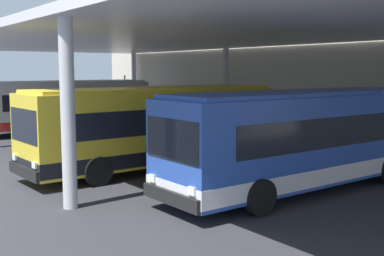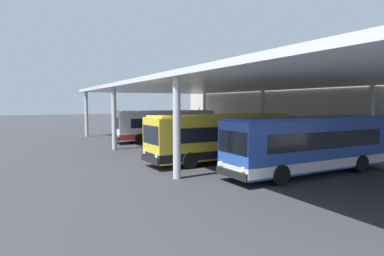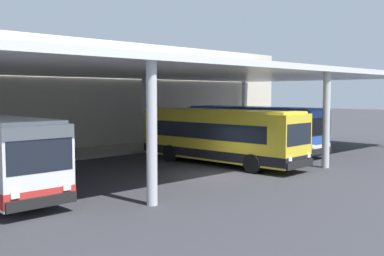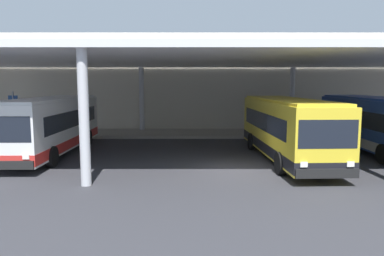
# 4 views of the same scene
# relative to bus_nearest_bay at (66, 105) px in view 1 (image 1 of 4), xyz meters

# --- Properties ---
(ground_plane) EXTENTS (200.00, 200.00, 0.00)m
(ground_plane) POSITION_rel_bus_nearest_bay_xyz_m (9.92, -3.84, -1.66)
(ground_plane) COLOR #333338
(platform_kerb) EXTENTS (42.00, 4.50, 0.18)m
(platform_kerb) POSITION_rel_bus_nearest_bay_xyz_m (9.92, 7.91, -1.57)
(platform_kerb) COLOR gray
(platform_kerb) RESTS_ON ground
(station_building_facade) EXTENTS (48.00, 1.60, 8.12)m
(station_building_facade) POSITION_rel_bus_nearest_bay_xyz_m (9.92, 11.16, 2.40)
(station_building_facade) COLOR beige
(station_building_facade) RESTS_ON ground
(canopy_shelter) EXTENTS (40.00, 17.00, 5.55)m
(canopy_shelter) POSITION_rel_bus_nearest_bay_xyz_m (9.92, 1.66, 3.66)
(canopy_shelter) COLOR silver
(canopy_shelter) RESTS_ON ground
(bus_nearest_bay) EXTENTS (2.77, 10.54, 3.17)m
(bus_nearest_bay) POSITION_rel_bus_nearest_bay_xyz_m (0.00, 0.00, 0.00)
(bus_nearest_bay) COLOR white
(bus_nearest_bay) RESTS_ON ground
(bus_second_bay) EXTENTS (3.02, 10.62, 3.17)m
(bus_second_bay) POSITION_rel_bus_nearest_bay_xyz_m (12.81, -1.42, 0.00)
(bus_second_bay) COLOR yellow
(bus_second_bay) RESTS_ON ground
(bus_middle_bay) EXTENTS (2.82, 10.56, 3.17)m
(bus_middle_bay) POSITION_rel_bus_nearest_bay_xyz_m (18.48, 0.63, 0.00)
(bus_middle_bay) COLOR #284CA8
(bus_middle_bay) RESTS_ON ground
(banner_sign) EXTENTS (0.70, 0.12, 3.20)m
(banner_sign) POSITION_rel_bus_nearest_bay_xyz_m (-5.54, 7.09, 0.32)
(banner_sign) COLOR #B2B2B7
(banner_sign) RESTS_ON platform_kerb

